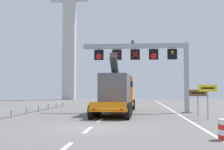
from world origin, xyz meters
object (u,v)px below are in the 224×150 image
Objects in this scene: tourist_info_sign_brown at (198,96)px; bridge_pylon_distant at (70,16)px; overhead_lane_gantry at (149,57)px; exit_sign_yellow at (208,94)px; heavy_haul_truck_orange at (118,92)px.

tourist_info_sign_brown is 50.01m from bridge_pylon_distant.
overhead_lane_gantry is 4.07× the size of exit_sign_yellow.
exit_sign_yellow is 1.17× the size of tourist_info_sign_brown.
overhead_lane_gantry is at bearing 134.25° from tourist_info_sign_brown.
exit_sign_yellow is 0.07× the size of bridge_pylon_distant.
heavy_haul_truck_orange is at bearing 148.39° from tourist_info_sign_brown.
overhead_lane_gantry is 4.51m from heavy_haul_truck_orange.
tourist_info_sign_brown is (-0.26, 2.34, -0.25)m from exit_sign_yellow.
exit_sign_yellow is at bearing -64.85° from bridge_pylon_distant.
exit_sign_yellow is at bearing -83.74° from tourist_info_sign_brown.
heavy_haul_truck_orange is at bearing -70.01° from bridge_pylon_distant.
tourist_info_sign_brown is at bearing 96.26° from exit_sign_yellow.
overhead_lane_gantry reaches higher than tourist_info_sign_brown.
bridge_pylon_distant is at bearing 113.74° from overhead_lane_gantry.
exit_sign_yellow is (4.08, -6.27, -3.44)m from overhead_lane_gantry.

